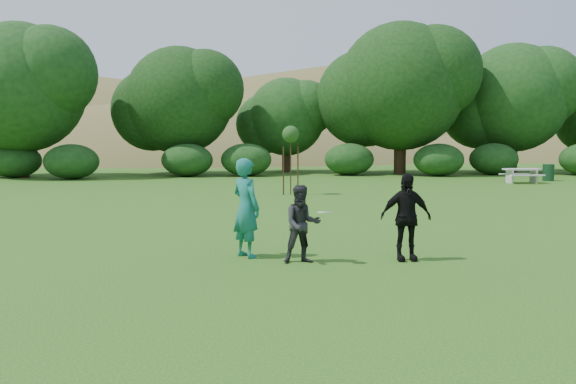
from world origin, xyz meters
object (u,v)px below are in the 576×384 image
at_px(player_teal, 246,208).
at_px(player_grey, 302,224).
at_px(player_black, 406,217).
at_px(picnic_table, 522,173).
at_px(sapling, 291,136).
at_px(trash_can_near, 548,173).

bearing_deg(player_teal, player_grey, -158.43).
relative_size(player_black, picnic_table, 0.95).
bearing_deg(picnic_table, sapling, -157.74).
bearing_deg(player_grey, sapling, 80.54).
height_order(player_teal, sapling, sapling).
xyz_separation_m(player_black, trash_can_near, (14.23, 20.88, -0.40)).
height_order(player_grey, sapling, sapling).
xyz_separation_m(sapling, picnic_table, (12.58, 5.15, -1.90)).
height_order(player_grey, player_black, player_black).
bearing_deg(player_grey, trash_can_near, 48.34).
distance_m(trash_can_near, picnic_table, 2.71).
height_order(trash_can_near, picnic_table, trash_can_near).
distance_m(player_black, trash_can_near, 25.27).
bearing_deg(trash_can_near, sapling, -155.88).
xyz_separation_m(player_teal, player_grey, (1.04, -0.71, -0.25)).
distance_m(sapling, picnic_table, 13.73).
height_order(trash_can_near, sapling, sapling).
height_order(player_grey, trash_can_near, player_grey).
height_order(player_teal, player_grey, player_teal).
bearing_deg(sapling, player_grey, -95.71).
height_order(player_grey, picnic_table, player_grey).
bearing_deg(picnic_table, player_grey, -125.84).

